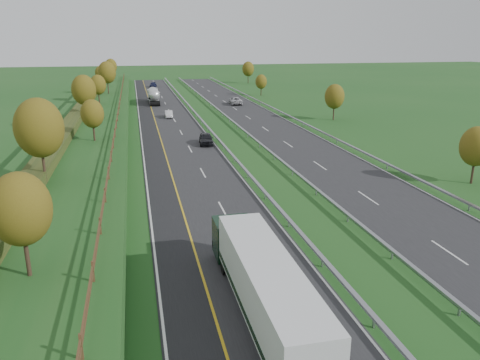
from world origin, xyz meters
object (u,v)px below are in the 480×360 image
Objects in this scene: car_silver_mid at (169,114)px; car_small_far at (153,85)px; road_tanker at (154,95)px; car_dark_near at (206,139)px; car_oncoming at (235,101)px; box_lorry at (262,283)px.

car_silver_mid is 0.82× the size of car_small_far.
road_tanker is 46.28m from car_dark_near.
car_small_far is at bearing -63.80° from car_oncoming.
car_dark_near is 1.19× the size of car_silver_mid.
car_oncoming is (12.94, 40.08, 0.02)m from car_dark_near.
box_lorry is 3.47× the size of car_dark_near.
car_silver_mid is at bearing -84.02° from car_small_far.
car_small_far is at bearing 98.04° from car_dark_near.
road_tanker is 2.33× the size of car_small_far.
box_lorry is 68.47m from car_silver_mid.
car_dark_near is 0.97× the size of car_small_far.
road_tanker reaches higher than car_silver_mid.
car_oncoming is at bearing 44.40° from car_silver_mid.
car_oncoming is at bearing -18.11° from road_tanker.
road_tanker is at bearing -12.72° from car_oncoming.
road_tanker is at bearing 90.88° from box_lorry.
car_silver_mid is at bearing 48.71° from car_oncoming.
car_dark_near is (5.13, -45.99, -1.02)m from road_tanker.
car_dark_near is 42.11m from car_oncoming.
car_dark_near is 0.80× the size of car_oncoming.
box_lorry is 3.38× the size of car_small_far.
box_lorry reaches higher than car_oncoming.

